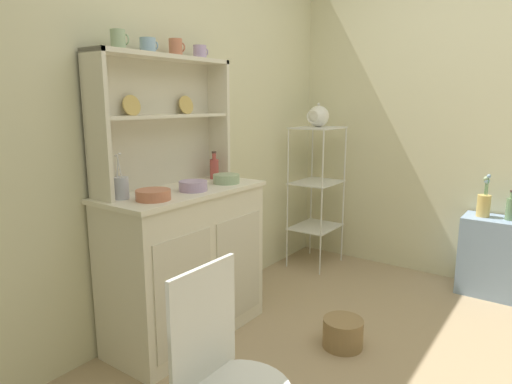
# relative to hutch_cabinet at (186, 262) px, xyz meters

# --- Properties ---
(wall_back) EXTENTS (3.84, 0.05, 2.50)m
(wall_back) POSITION_rel_hutch_cabinet_xyz_m (0.24, 0.26, 0.80)
(wall_back) COLOR beige
(wall_back) RESTS_ON ground
(wall_right) EXTENTS (0.05, 3.84, 2.50)m
(wall_right) POSITION_rel_hutch_cabinet_xyz_m (1.87, -1.37, 0.80)
(wall_right) COLOR beige
(wall_right) RESTS_ON ground
(hutch_cabinet) EXTENTS (0.98, 0.45, 0.88)m
(hutch_cabinet) POSITION_rel_hutch_cabinet_xyz_m (0.00, 0.00, 0.00)
(hutch_cabinet) COLOR silver
(hutch_cabinet) RESTS_ON ground
(hutch_shelf_unit) EXTENTS (0.92, 0.18, 0.73)m
(hutch_shelf_unit) POSITION_rel_hutch_cabinet_xyz_m (0.00, 0.16, 0.85)
(hutch_shelf_unit) COLOR beige
(hutch_shelf_unit) RESTS_ON hutch_cabinet
(bakers_rack) EXTENTS (0.42, 0.33, 1.16)m
(bakers_rack) POSITION_rel_hutch_cabinet_xyz_m (1.49, -0.05, 0.28)
(bakers_rack) COLOR silver
(bakers_rack) RESTS_ON ground
(side_shelf_blue) EXTENTS (0.28, 0.48, 0.56)m
(side_shelf_blue) POSITION_rel_hutch_cabinet_xyz_m (1.68, -1.40, -0.17)
(side_shelf_blue) COLOR #849EBC
(side_shelf_blue) RESTS_ON ground
(wire_chair) EXTENTS (0.36, 0.36, 0.85)m
(wire_chair) POSITION_rel_hutch_cabinet_xyz_m (-0.76, -0.91, 0.06)
(wire_chair) COLOR white
(wire_chair) RESTS_ON ground
(floor_basket) EXTENTS (0.23, 0.23, 0.16)m
(floor_basket) POSITION_rel_hutch_cabinet_xyz_m (0.41, -0.81, -0.37)
(floor_basket) COLOR #93754C
(floor_basket) RESTS_ON ground
(cup_sage_0) EXTENTS (0.09, 0.07, 0.09)m
(cup_sage_0) POSITION_rel_hutch_cabinet_xyz_m (-0.29, 0.12, 1.21)
(cup_sage_0) COLOR #9EB78E
(cup_sage_0) RESTS_ON hutch_shelf_unit
(cup_sky_1) EXTENTS (0.10, 0.08, 0.08)m
(cup_sky_1) POSITION_rel_hutch_cabinet_xyz_m (-0.10, 0.12, 1.20)
(cup_sky_1) COLOR #8EB2D1
(cup_sky_1) RESTS_ON hutch_shelf_unit
(cup_terracotta_2) EXTENTS (0.09, 0.07, 0.09)m
(cup_terracotta_2) POSITION_rel_hutch_cabinet_xyz_m (0.10, 0.12, 1.21)
(cup_terracotta_2) COLOR #C67556
(cup_terracotta_2) RESTS_ON hutch_shelf_unit
(cup_lilac_3) EXTENTS (0.09, 0.08, 0.08)m
(cup_lilac_3) POSITION_rel_hutch_cabinet_xyz_m (0.30, 0.12, 1.20)
(cup_lilac_3) COLOR #B79ECC
(cup_lilac_3) RESTS_ON hutch_shelf_unit
(bowl_mixing_large) EXTENTS (0.17, 0.17, 0.05)m
(bowl_mixing_large) POSITION_rel_hutch_cabinet_xyz_m (-0.29, -0.07, 0.46)
(bowl_mixing_large) COLOR #C67556
(bowl_mixing_large) RESTS_ON hutch_cabinet
(bowl_floral_medium) EXTENTS (0.16, 0.16, 0.05)m
(bowl_floral_medium) POSITION_rel_hutch_cabinet_xyz_m (0.00, -0.07, 0.46)
(bowl_floral_medium) COLOR #B79ECC
(bowl_floral_medium) RESTS_ON hutch_cabinet
(bowl_cream_small) EXTENTS (0.16, 0.16, 0.05)m
(bowl_cream_small) POSITION_rel_hutch_cabinet_xyz_m (0.29, -0.07, 0.46)
(bowl_cream_small) COLOR #9EB78E
(bowl_cream_small) RESTS_ON hutch_cabinet
(jam_bottle) EXTENTS (0.06, 0.06, 0.18)m
(jam_bottle) POSITION_rel_hutch_cabinet_xyz_m (0.36, 0.09, 0.50)
(jam_bottle) COLOR #B74C47
(jam_bottle) RESTS_ON hutch_cabinet
(utensil_jar) EXTENTS (0.08, 0.08, 0.24)m
(utensil_jar) POSITION_rel_hutch_cabinet_xyz_m (-0.36, 0.08, 0.49)
(utensil_jar) COLOR #B2B7C6
(utensil_jar) RESTS_ON hutch_cabinet
(porcelain_teapot) EXTENTS (0.26, 0.17, 0.19)m
(porcelain_teapot) POSITION_rel_hutch_cabinet_xyz_m (1.49, -0.05, 0.80)
(porcelain_teapot) COLOR white
(porcelain_teapot) RESTS_ON bakers_rack
(flower_vase) EXTENTS (0.09, 0.09, 0.31)m
(flower_vase) POSITION_rel_hutch_cabinet_xyz_m (1.68, -1.28, 0.20)
(flower_vase) COLOR #DBB760
(flower_vase) RESTS_ON side_shelf_blue
(oil_bottle) EXTENTS (0.06, 0.06, 0.21)m
(oil_bottle) POSITION_rel_hutch_cabinet_xyz_m (1.68, -1.45, 0.20)
(oil_bottle) COLOR #6B8C60
(oil_bottle) RESTS_ON side_shelf_blue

